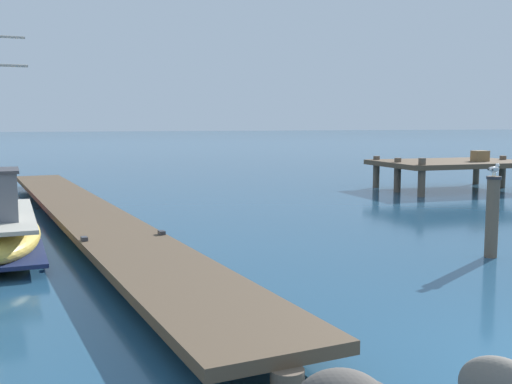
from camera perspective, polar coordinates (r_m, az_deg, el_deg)
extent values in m
cube|color=brown|center=(17.37, -15.85, -1.78)|extent=(3.57, 23.50, 0.16)
cylinder|color=brown|center=(6.54, 2.94, -17.43)|extent=(0.36, 0.36, 0.29)
cylinder|color=brown|center=(10.67, -9.29, -7.97)|extent=(0.36, 0.36, 0.29)
cylinder|color=brown|center=(15.13, -14.31, -3.79)|extent=(0.36, 0.36, 0.29)
cylinder|color=brown|center=(19.69, -17.00, -1.52)|extent=(0.36, 0.36, 0.29)
cylinder|color=brown|center=(24.30, -18.67, -0.10)|extent=(0.36, 0.36, 0.29)
cylinder|color=brown|center=(28.93, -19.81, 0.86)|extent=(0.36, 0.36, 0.29)
cube|color=#333338|center=(12.66, -15.81, -4.24)|extent=(0.13, 0.21, 0.08)
cube|color=#333338|center=(13.01, -8.84, -3.78)|extent=(0.13, 0.21, 0.08)
cube|color=brown|center=(26.73, 17.90, 2.58)|extent=(6.29, 4.38, 0.20)
cylinder|color=brown|center=(23.87, 15.27, 1.32)|extent=(0.28, 0.28, 1.47)
cylinder|color=brown|center=(26.81, 11.21, 1.87)|extent=(0.28, 0.28, 1.37)
cylinder|color=brown|center=(29.68, 19.96, 2.19)|extent=(0.28, 0.28, 1.53)
cylinder|color=brown|center=(25.32, 13.12, 1.57)|extent=(0.28, 0.28, 1.38)
cylinder|color=brown|center=(28.35, 22.10, 1.77)|extent=(0.28, 0.28, 1.39)
cube|color=olive|center=(26.78, 20.27, 3.19)|extent=(0.62, 0.51, 0.44)
cylinder|color=brown|center=(13.55, 21.27, -2.20)|extent=(0.26, 0.26, 1.70)
cylinder|color=#28282D|center=(13.46, 21.41, 1.26)|extent=(0.30, 0.30, 0.06)
cylinder|color=gold|center=(13.46, 21.33, 1.54)|extent=(0.01, 0.01, 0.07)
cylinder|color=gold|center=(13.44, 21.51, 1.52)|extent=(0.01, 0.01, 0.07)
ellipsoid|color=white|center=(13.44, 21.44, 1.98)|extent=(0.30, 0.19, 0.13)
ellipsoid|color=silver|center=(13.45, 21.20, 2.03)|extent=(0.24, 0.09, 0.09)
ellipsoid|color=#383838|center=(13.36, 20.97, 1.99)|extent=(0.07, 0.04, 0.04)
ellipsoid|color=silver|center=(13.40, 21.60, 2.00)|extent=(0.24, 0.09, 0.09)
ellipsoid|color=#383838|center=(13.31, 21.33, 1.96)|extent=(0.07, 0.04, 0.04)
cone|color=white|center=(13.32, 21.10, 1.95)|extent=(0.10, 0.09, 0.07)
sphere|color=white|center=(13.53, 21.71, 2.36)|extent=(0.08, 0.08, 0.08)
cone|color=gold|center=(13.58, 21.82, 2.34)|extent=(0.05, 0.04, 0.02)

